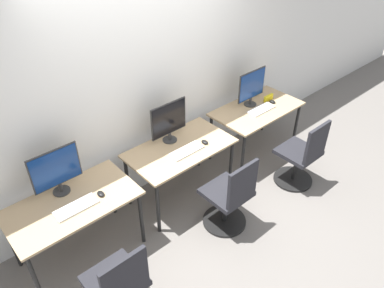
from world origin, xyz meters
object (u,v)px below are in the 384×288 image
at_px(mouse_center, 205,142).
at_px(monitor_right, 252,87).
at_px(keyboard_center, 186,151).
at_px(office_chair_right, 301,158).
at_px(monitor_left, 56,170).
at_px(mouse_left, 101,194).
at_px(keyboard_left, 76,207).
at_px(keyboard_right, 262,109).
at_px(mouse_right, 272,102).
at_px(office_chair_center, 230,200).
at_px(monitor_center, 169,121).

relative_size(mouse_center, monitor_right, 0.19).
height_order(keyboard_center, office_chair_right, office_chair_right).
distance_m(monitor_left, mouse_left, 0.45).
height_order(keyboard_left, mouse_left, mouse_left).
xyz_separation_m(keyboard_left, keyboard_right, (2.59, 0.02, 0.00)).
relative_size(keyboard_right, office_chair_right, 0.43).
bearing_deg(monitor_left, keyboard_left, -90.00).
xyz_separation_m(keyboard_right, mouse_right, (0.26, 0.03, 0.01)).
bearing_deg(keyboard_left, office_chair_center, -24.03).
bearing_deg(keyboard_left, keyboard_right, 0.54).
xyz_separation_m(mouse_left, monitor_center, (1.04, 0.27, 0.24)).
height_order(monitor_center, mouse_center, monitor_center).
relative_size(keyboard_left, keyboard_center, 1.00).
bearing_deg(office_chair_center, monitor_center, 94.95).
xyz_separation_m(mouse_center, monitor_right, (1.04, 0.25, 0.24)).
bearing_deg(keyboard_center, office_chair_center, -82.68).
bearing_deg(office_chair_right, mouse_center, 145.72).
xyz_separation_m(mouse_left, mouse_center, (1.30, -0.03, 0.00)).
bearing_deg(keyboard_center, monitor_right, 10.11).
distance_m(mouse_left, office_chair_right, 2.40).
relative_size(monitor_center, monitor_right, 1.00).
xyz_separation_m(office_chair_center, monitor_right, (1.22, 0.83, 0.59)).
bearing_deg(keyboard_center, mouse_right, 2.46).
distance_m(keyboard_center, office_chair_center, 0.69).
relative_size(mouse_center, office_chair_right, 0.10).
distance_m(keyboard_left, keyboard_center, 1.30).
xyz_separation_m(monitor_right, keyboard_right, (0.00, -0.19, -0.25)).
bearing_deg(keyboard_left, keyboard_center, -0.57).
relative_size(mouse_right, office_chair_right, 0.10).
xyz_separation_m(office_chair_center, keyboard_right, (1.22, 0.64, 0.34)).
height_order(office_chair_center, office_chair_right, same).
bearing_deg(office_chair_right, keyboard_center, 151.05).
relative_size(keyboard_left, monitor_right, 0.83).
distance_m(keyboard_left, monitor_right, 2.61).
bearing_deg(monitor_right, office_chair_right, -94.27).
bearing_deg(keyboard_right, keyboard_left, -179.46).
distance_m(monitor_left, monitor_right, 2.59).
height_order(keyboard_right, mouse_right, mouse_right).
bearing_deg(keyboard_right, monitor_center, 168.95).
bearing_deg(mouse_center, keyboard_right, 2.95).
height_order(monitor_center, office_chair_right, monitor_center).
distance_m(monitor_center, monitor_right, 1.30).
bearing_deg(keyboard_center, monitor_center, 90.00).
bearing_deg(keyboard_right, mouse_left, -179.50).
bearing_deg(mouse_right, office_chair_right, -113.48).
distance_m(keyboard_center, monitor_right, 1.34).
height_order(mouse_left, mouse_center, same).
height_order(monitor_center, office_chair_center, monitor_center).
height_order(monitor_left, keyboard_right, monitor_left).
bearing_deg(keyboard_center, keyboard_right, 1.64).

